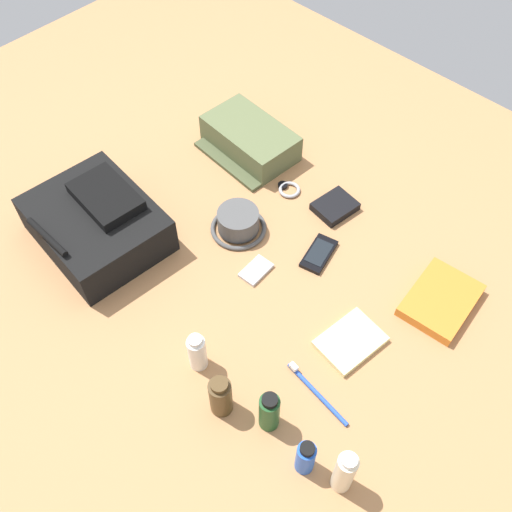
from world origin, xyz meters
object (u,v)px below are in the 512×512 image
at_px(cologne_bottle, 221,396).
at_px(media_player, 256,270).
at_px(shampoo_bottle, 269,411).
at_px(paperback_novel, 441,300).
at_px(bucket_hat, 238,223).
at_px(wallet, 335,207).
at_px(backpack, 97,223).
at_px(toothpaste_tube, 197,352).
at_px(toiletry_pouch, 249,139).
at_px(toothbrush, 314,390).
at_px(lotion_bottle, 344,472).
at_px(deodorant_spray, 306,457).
at_px(wristwatch, 289,189).
at_px(cell_phone, 319,254).
at_px(notepad, 350,341).

height_order(cologne_bottle, media_player, cologne_bottle).
bearing_deg(shampoo_bottle, media_player, -42.28).
distance_m(cologne_bottle, paperback_novel, 0.59).
bearing_deg(cologne_bottle, bucket_hat, -49.33).
bearing_deg(bucket_hat, wallet, -121.16).
distance_m(backpack, paperback_novel, 0.89).
bearing_deg(toothpaste_tube, wallet, -82.91).
relative_size(backpack, toiletry_pouch, 1.26).
xyz_separation_m(toothpaste_tube, toothbrush, (-0.24, -0.13, -0.05)).
height_order(toiletry_pouch, lotion_bottle, lotion_bottle).
relative_size(toiletry_pouch, cologne_bottle, 2.32).
bearing_deg(shampoo_bottle, lotion_bottle, -177.83).
height_order(toothpaste_tube, wallet, toothpaste_tube).
bearing_deg(media_player, paperback_novel, -148.14).
bearing_deg(deodorant_spray, wristwatch, -45.72).
distance_m(deodorant_spray, cologne_bottle, 0.22).
distance_m(cell_phone, media_player, 0.17).
relative_size(bucket_hat, toothbrush, 0.81).
xyz_separation_m(wristwatch, wallet, (-0.14, -0.04, 0.01)).
relative_size(bucket_hat, shampoo_bottle, 1.21).
bearing_deg(backpack, wallet, -127.32).
distance_m(toiletry_pouch, toothbrush, 0.79).
distance_m(bucket_hat, media_player, 0.15).
height_order(lotion_bottle, cell_phone, lotion_bottle).
distance_m(toiletry_pouch, shampoo_bottle, 0.85).
height_order(deodorant_spray, wristwatch, deodorant_spray).
bearing_deg(media_player, deodorant_spray, 145.19).
distance_m(deodorant_spray, paperback_novel, 0.53).
xyz_separation_m(bucket_hat, notepad, (-0.43, 0.06, -0.02)).
bearing_deg(toothpaste_tube, bucket_hat, -58.10).
relative_size(bucket_hat, cell_phone, 1.18).
relative_size(deodorant_spray, media_player, 1.28).
distance_m(paperback_novel, toothbrush, 0.40).
xyz_separation_m(deodorant_spray, notepad, (0.11, -0.29, -0.04)).
xyz_separation_m(deodorant_spray, toothbrush, (0.09, -0.14, -0.05)).
xyz_separation_m(bucket_hat, media_player, (-0.13, 0.07, -0.02)).
relative_size(lotion_bottle, wallet, 1.40).
height_order(paperback_novel, notepad, paperback_novel).
distance_m(media_player, notepad, 0.30).
distance_m(lotion_bottle, wristwatch, 0.81).
bearing_deg(toiletry_pouch, lotion_bottle, 144.89).
xyz_separation_m(toothbrush, notepad, (0.02, -0.15, 0.00)).
distance_m(paperback_novel, media_player, 0.46).
relative_size(wristwatch, notepad, 0.47).
bearing_deg(notepad, toothbrush, 103.51).
bearing_deg(cologne_bottle, toothpaste_tube, -17.97).
distance_m(lotion_bottle, paperback_novel, 0.52).
height_order(cell_phone, wristwatch, cell_phone).
distance_m(backpack, bucket_hat, 0.37).
bearing_deg(toiletry_pouch, backpack, 84.41).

